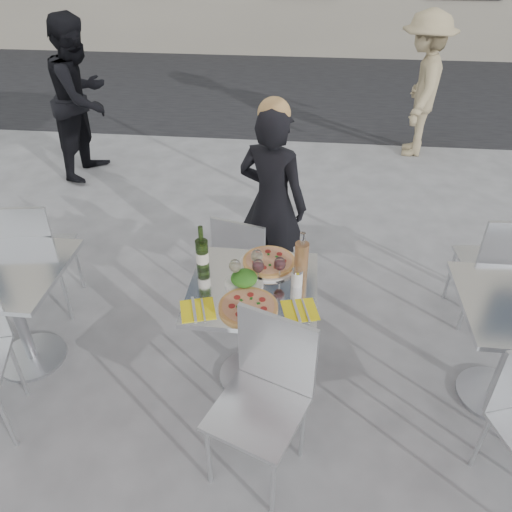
# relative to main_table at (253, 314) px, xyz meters

# --- Properties ---
(ground) EXTENTS (80.00, 80.00, 0.00)m
(ground) POSITION_rel_main_table_xyz_m (0.00, 0.00, -0.54)
(ground) COLOR slate
(street_asphalt) EXTENTS (24.00, 5.00, 0.00)m
(street_asphalt) POSITION_rel_main_table_xyz_m (0.00, 6.50, -0.54)
(street_asphalt) COLOR black
(street_asphalt) RESTS_ON ground
(main_table) EXTENTS (0.72, 0.72, 0.75)m
(main_table) POSITION_rel_main_table_xyz_m (0.00, 0.00, 0.00)
(main_table) COLOR #B7BABF
(main_table) RESTS_ON ground
(side_table_left) EXTENTS (0.72, 0.72, 0.75)m
(side_table_left) POSITION_rel_main_table_xyz_m (-1.50, 0.00, 0.00)
(side_table_left) COLOR #B7BABF
(side_table_left) RESTS_ON ground
(chair_far) EXTENTS (0.47, 0.48, 0.84)m
(chair_far) POSITION_rel_main_table_xyz_m (-0.13, 0.62, -0.04)
(chair_far) COLOR silver
(chair_far) RESTS_ON ground
(chair_near) EXTENTS (0.55, 0.56, 0.93)m
(chair_near) POSITION_rel_main_table_xyz_m (0.12, -0.55, 0.01)
(chair_near) COLOR silver
(chair_near) RESTS_ON ground
(side_chair_lfar) EXTENTS (0.50, 0.51, 0.96)m
(side_chair_lfar) POSITION_rel_main_table_xyz_m (-1.59, 0.46, 0.03)
(side_chair_lfar) COLOR silver
(side_chair_lfar) RESTS_ON ground
(side_chair_rfar) EXTENTS (0.45, 0.46, 0.92)m
(side_chair_rfar) POSITION_rel_main_table_xyz_m (1.59, 0.69, 0.01)
(side_chair_rfar) COLOR silver
(side_chair_rfar) RESTS_ON ground
(woman_diner) EXTENTS (0.62, 0.52, 1.46)m
(woman_diner) POSITION_rel_main_table_xyz_m (0.03, 1.00, 0.19)
(woman_diner) COLOR black
(woman_diner) RESTS_ON ground
(pedestrian_a) EXTENTS (0.75, 0.91, 1.69)m
(pedestrian_a) POSITION_rel_main_table_xyz_m (-2.15, 2.87, 0.30)
(pedestrian_a) COLOR black
(pedestrian_a) RESTS_ON ground
(pedestrian_b) EXTENTS (0.77, 1.13, 1.62)m
(pedestrian_b) POSITION_rel_main_table_xyz_m (1.53, 3.81, 0.27)
(pedestrian_b) COLOR tan
(pedestrian_b) RESTS_ON ground
(pizza_near) EXTENTS (0.32, 0.32, 0.02)m
(pizza_near) POSITION_rel_main_table_xyz_m (-0.00, -0.19, 0.22)
(pizza_near) COLOR #E8AE5A
(pizza_near) RESTS_ON main_table
(pizza_far) EXTENTS (0.35, 0.35, 0.03)m
(pizza_far) POSITION_rel_main_table_xyz_m (0.07, 0.21, 0.23)
(pizza_far) COLOR white
(pizza_far) RESTS_ON main_table
(salad_plate) EXTENTS (0.22, 0.22, 0.09)m
(salad_plate) POSITION_rel_main_table_xyz_m (-0.05, 0.01, 0.25)
(salad_plate) COLOR white
(salad_plate) RESTS_ON main_table
(wine_bottle) EXTENTS (0.07, 0.07, 0.29)m
(wine_bottle) POSITION_rel_main_table_xyz_m (-0.31, 0.12, 0.32)
(wine_bottle) COLOR #3A5A22
(wine_bottle) RESTS_ON main_table
(carafe) EXTENTS (0.08, 0.08, 0.29)m
(carafe) POSITION_rel_main_table_xyz_m (0.26, 0.13, 0.33)
(carafe) COLOR tan
(carafe) RESTS_ON main_table
(sugar_shaker) EXTENTS (0.06, 0.06, 0.11)m
(sugar_shaker) POSITION_rel_main_table_xyz_m (0.24, 0.03, 0.26)
(sugar_shaker) COLOR white
(sugar_shaker) RESTS_ON main_table
(wineglass_white_a) EXTENTS (0.07, 0.07, 0.16)m
(wineglass_white_a) POSITION_rel_main_table_xyz_m (-0.10, 0.02, 0.32)
(wineglass_white_a) COLOR white
(wineglass_white_a) RESTS_ON main_table
(wineglass_white_b) EXTENTS (0.07, 0.07, 0.16)m
(wineglass_white_b) POSITION_rel_main_table_xyz_m (0.01, 0.13, 0.32)
(wineglass_white_b) COLOR white
(wineglass_white_b) RESTS_ON main_table
(wineglass_red_a) EXTENTS (0.07, 0.07, 0.16)m
(wineglass_red_a) POSITION_rel_main_table_xyz_m (0.02, 0.03, 0.32)
(wineglass_red_a) COLOR white
(wineglass_red_a) RESTS_ON main_table
(wineglass_red_b) EXTENTS (0.07, 0.07, 0.16)m
(wineglass_red_b) POSITION_rel_main_table_xyz_m (0.14, 0.07, 0.32)
(wineglass_red_b) COLOR white
(wineglass_red_b) RESTS_ON main_table
(napkin_left) EXTENTS (0.22, 0.22, 0.01)m
(napkin_left) POSITION_rel_main_table_xyz_m (-0.27, -0.24, 0.21)
(napkin_left) COLOR #FFF116
(napkin_left) RESTS_ON main_table
(napkin_right) EXTENTS (0.22, 0.22, 0.01)m
(napkin_right) POSITION_rel_main_table_xyz_m (0.27, -0.18, 0.21)
(napkin_right) COLOR #FFF116
(napkin_right) RESTS_ON main_table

